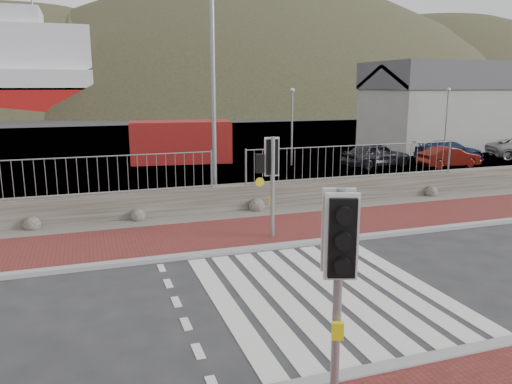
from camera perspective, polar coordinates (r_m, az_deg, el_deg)
name	(u,v)px	position (r m, az deg, el deg)	size (l,w,h in m)	color
ground	(323,292)	(10.73, 7.70, -11.25)	(220.00, 220.00, 0.00)	#28282B
sidewalk_far	(254,232)	(14.63, -0.20, -4.58)	(40.00, 3.00, 0.08)	maroon
kerb_near	(411,364)	(8.43, 17.31, -18.22)	(40.00, 0.25, 0.12)	gray
kerb_far	(272,247)	(13.28, 1.89, -6.28)	(40.00, 0.25, 0.12)	gray
zebra_crossing	(323,292)	(10.73, 7.70, -11.22)	(4.62, 5.60, 0.01)	silver
gravel_strip	(235,216)	(16.47, -2.44, -2.73)	(40.00, 1.50, 0.06)	#59544C
stone_wall	(228,198)	(17.12, -3.22, -0.72)	(40.00, 0.60, 0.90)	#49433C
railing	(229,159)	(16.73, -3.13, 3.75)	(18.07, 0.07, 1.22)	gray
quay	(151,145)	(37.20, -11.92, 5.25)	(120.00, 40.00, 0.50)	#4C4C4F
water	(118,117)	(71.95, -15.49, 8.23)	(220.00, 50.00, 0.05)	#3F4C54
harbor_building	(456,105)	(37.74, 21.85, 9.22)	(12.20, 6.20, 5.80)	#9E9E99
hills_backdrop	(151,227)	(101.08, -11.87, -3.90)	(254.00, 90.00, 100.00)	#2A321E
traffic_signal_near	(339,252)	(6.50, 9.47, -6.79)	(0.49, 0.38, 2.98)	gray
traffic_signal_far	(271,166)	(13.64, 1.77, 3.01)	(0.70, 0.30, 2.88)	gray
streetlight	(217,64)	(17.41, -4.45, 14.38)	(1.81, 0.76, 8.79)	gray
shipping_container	(181,142)	(28.52, -8.58, 5.71)	(5.52, 2.30, 2.30)	maroon
car_a	(376,155)	(27.32, 13.58, 4.17)	(1.52, 3.78, 1.29)	black
car_b	(449,157)	(28.37, 21.19, 3.76)	(1.15, 3.29, 1.08)	#5B120D
car_c	(449,151)	(30.57, 21.24, 4.38)	(1.64, 4.03, 1.17)	#152244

